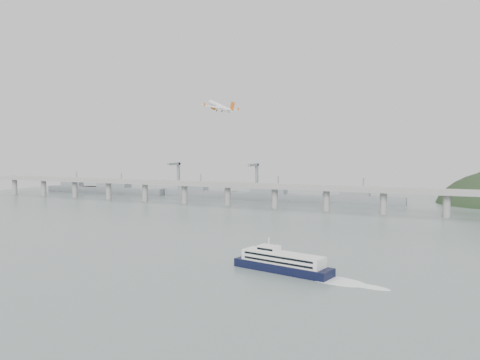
% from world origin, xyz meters
% --- Properties ---
extents(ground, '(900.00, 900.00, 0.00)m').
position_xyz_m(ground, '(0.00, 0.00, 0.00)').
color(ground, slate).
rests_on(ground, ground).
extents(bridge, '(800.00, 22.00, 23.90)m').
position_xyz_m(bridge, '(-1.15, 200.00, 17.65)').
color(bridge, gray).
rests_on(bridge, ground).
extents(distant_fleet, '(453.00, 60.90, 40.00)m').
position_xyz_m(distant_fleet, '(-155.36, 265.08, 6.22)').
color(distant_fleet, slate).
rests_on(distant_fleet, ground).
extents(ferry, '(76.83, 25.48, 14.63)m').
position_xyz_m(ferry, '(54.91, -18.40, 3.97)').
color(ferry, black).
rests_on(ferry, ground).
extents(airliner, '(31.31, 29.88, 13.80)m').
position_xyz_m(airliner, '(-33.59, 93.33, 87.29)').
color(airliner, white).
rests_on(airliner, ground).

